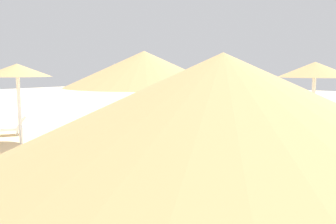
{
  "coord_description": "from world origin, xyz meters",
  "views": [
    {
      "loc": [
        7.09,
        -5.81,
        2.65
      ],
      "look_at": [
        0.0,
        3.0,
        1.2
      ],
      "focal_mm": 34.7,
      "sensor_mm": 36.0,
      "label": 1
    }
  ],
  "objects": [
    {
      "name": "lounger_3",
      "position": [
        -6.31,
        0.17,
        0.33
      ],
      "size": [
        1.47,
        1.92,
        0.8
      ],
      "color": "white",
      "rests_on": "ground"
    },
    {
      "name": "ground_plane",
      "position": [
        0.0,
        0.0,
        0.0
      ],
      "size": [
        80.0,
        80.0,
        0.0
      ],
      "primitive_type": "plane",
      "color": "beige"
    },
    {
      "name": "bench_1",
      "position": [
        2.21,
        11.53,
        0.35
      ],
      "size": [
        1.52,
        0.49,
        0.49
      ],
      "color": "brown",
      "rests_on": "ground"
    },
    {
      "name": "bench_0",
      "position": [
        -0.95,
        12.39,
        0.35
      ],
      "size": [
        0.42,
        1.51,
        0.49
      ],
      "color": "brown",
      "rests_on": "ground"
    },
    {
      "name": "parasol_2",
      "position": [
        3.08,
        -1.51,
        2.67
      ],
      "size": [
        2.85,
        2.85,
        3.0
      ],
      "color": "silver",
      "rests_on": "ground"
    },
    {
      "name": "parasol_1",
      "position": [
        -4.23,
        -0.2,
        2.64
      ],
      "size": [
        2.32,
        2.32,
        2.89
      ],
      "color": "silver",
      "rests_on": "ground"
    },
    {
      "name": "parasol_7",
      "position": [
        6.13,
        -4.09,
        2.41
      ],
      "size": [
        2.9,
        2.9,
        2.76
      ],
      "color": "silver",
      "rests_on": "ground"
    },
    {
      "name": "parasol_5",
      "position": [
        -4.55,
        8.48,
        2.53
      ],
      "size": [
        2.78,
        2.78,
        2.8
      ],
      "color": "silver",
      "rests_on": "ground"
    },
    {
      "name": "lounger_2",
      "position": [
        1.47,
        -1.31,
        0.32
      ],
      "size": [
        1.63,
        1.9,
        0.73
      ],
      "color": "white",
      "rests_on": "ground"
    },
    {
      "name": "lounger_1",
      "position": [
        -2.37,
        0.41,
        0.31
      ],
      "size": [
        2.01,
        1.23,
        0.68
      ],
      "color": "white",
      "rests_on": "ground"
    },
    {
      "name": "parasol_4",
      "position": [
        4.03,
        5.91,
        2.66
      ],
      "size": [
        2.45,
        2.45,
        2.94
      ],
      "color": "silver",
      "rests_on": "ground"
    }
  ]
}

